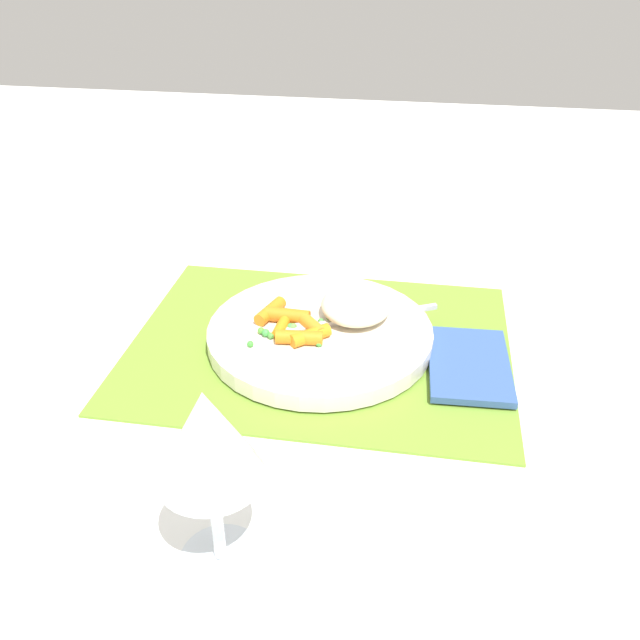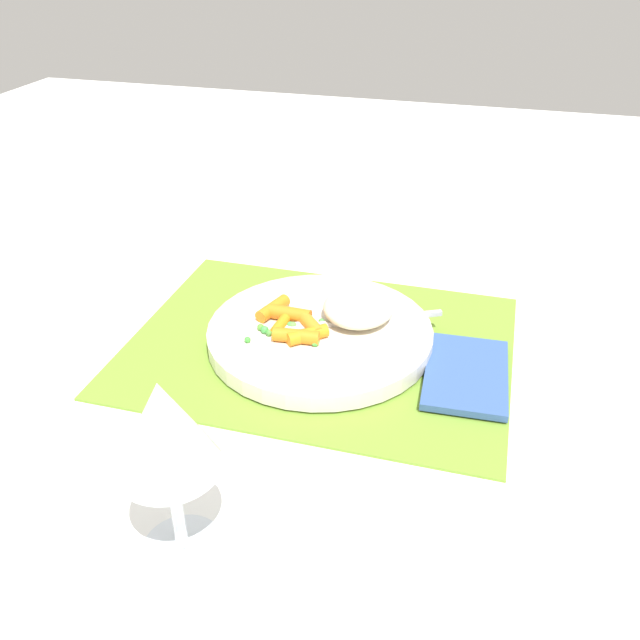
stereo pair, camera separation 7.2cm
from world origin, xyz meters
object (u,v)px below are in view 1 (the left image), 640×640
plate (320,334)px  carrot_portion (294,324)px  fork (343,321)px  napkin (469,364)px  rice_mound (356,305)px  wine_glass (208,442)px

plate → carrot_portion: bearing=21.2°
plate → fork: (-0.03, -0.01, 0.01)m
fork → napkin: size_ratio=1.32×
fork → napkin: fork is taller
plate → napkin: 0.18m
rice_mound → fork: bearing=58.0°
carrot_portion → fork: 0.06m
plate → rice_mound: 0.06m
carrot_portion → napkin: (-0.20, 0.01, -0.02)m
plate → fork: bearing=-153.6°
fork → wine_glass: bearing=80.6°
rice_mound → carrot_portion: bearing=33.4°
plate → napkin: plate is taller
carrot_portion → wine_glass: 0.32m
rice_mound → wine_glass: (0.07, 0.35, 0.08)m
plate → fork: 0.03m
rice_mound → fork: rice_mound is taller
rice_mound → fork: 0.03m
plate → wine_glass: 0.33m
plate → napkin: bearing=171.8°
plate → wine_glass: (0.03, 0.32, 0.11)m
wine_glass → napkin: (-0.20, -0.29, -0.11)m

